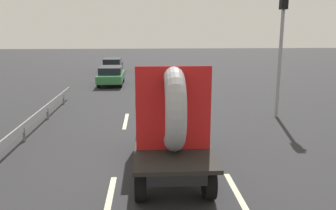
{
  "coord_description": "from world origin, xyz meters",
  "views": [
    {
      "loc": [
        -0.35,
        -10.05,
        4.23
      ],
      "look_at": [
        0.33,
        0.77,
        1.81
      ],
      "focal_mm": 37.65,
      "sensor_mm": 36.0,
      "label": 1
    }
  ],
  "objects_px": {
    "oncoming_car": "(113,65)",
    "traffic_light": "(282,35)",
    "flatbed_truck": "(169,114)",
    "distant_sedan": "(111,75)"
  },
  "relations": [
    {
      "from": "traffic_light",
      "to": "oncoming_car",
      "type": "xyz_separation_m",
      "value": [
        -9.39,
        17.39,
        -3.13
      ]
    },
    {
      "from": "flatbed_truck",
      "to": "distant_sedan",
      "type": "xyz_separation_m",
      "value": [
        -3.28,
        15.73,
        -0.9
      ]
    },
    {
      "from": "traffic_light",
      "to": "oncoming_car",
      "type": "relative_size",
      "value": 1.47
    },
    {
      "from": "flatbed_truck",
      "to": "traffic_light",
      "type": "height_order",
      "value": "traffic_light"
    },
    {
      "from": "flatbed_truck",
      "to": "traffic_light",
      "type": "bearing_deg",
      "value": 45.39
    },
    {
      "from": "distant_sedan",
      "to": "flatbed_truck",
      "type": "bearing_deg",
      "value": -78.23
    },
    {
      "from": "traffic_light",
      "to": "oncoming_car",
      "type": "height_order",
      "value": "traffic_light"
    },
    {
      "from": "flatbed_truck",
      "to": "oncoming_car",
      "type": "bearing_deg",
      "value": 99.46
    },
    {
      "from": "flatbed_truck",
      "to": "oncoming_car",
      "type": "height_order",
      "value": "flatbed_truck"
    },
    {
      "from": "oncoming_car",
      "to": "traffic_light",
      "type": "bearing_deg",
      "value": -61.64
    }
  ]
}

